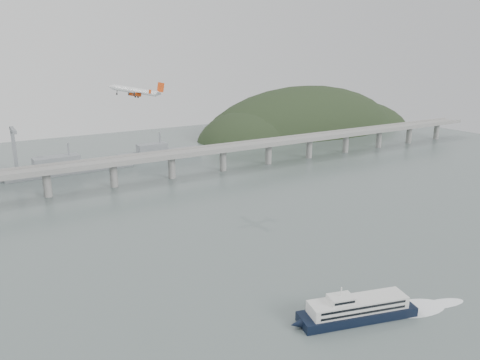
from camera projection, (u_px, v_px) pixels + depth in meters
ground at (299, 278)px, 225.52m from camera, size 900.00×900.00×0.00m
bridge at (147, 161)px, 384.73m from camera, size 800.00×22.00×23.90m
headland at (312, 143)px, 646.26m from camera, size 365.00×155.00×156.00m
ferry at (357, 309)px, 190.72m from camera, size 80.05×30.11×15.39m
airliner at (137, 91)px, 271.98m from camera, size 34.47×31.10×9.24m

